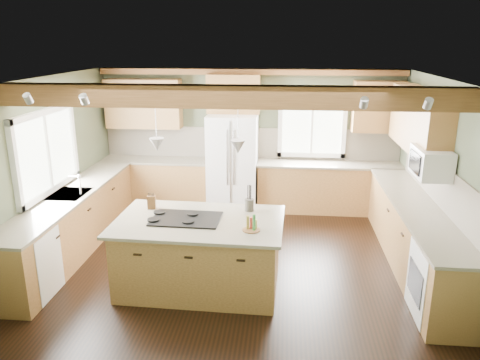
# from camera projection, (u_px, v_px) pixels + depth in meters

# --- Properties ---
(floor) EXTENTS (5.60, 5.60, 0.00)m
(floor) POSITION_uv_depth(u_px,v_px,m) (237.00, 259.00, 6.89)
(floor) COLOR black
(floor) RESTS_ON ground
(ceiling) EXTENTS (5.60, 5.60, 0.00)m
(ceiling) POSITION_uv_depth(u_px,v_px,m) (237.00, 79.00, 6.13)
(ceiling) COLOR silver
(ceiling) RESTS_ON wall_back
(wall_back) EXTENTS (5.60, 0.00, 5.60)m
(wall_back) POSITION_uv_depth(u_px,v_px,m) (250.00, 138.00, 8.89)
(wall_back) COLOR #414833
(wall_back) RESTS_ON ground
(wall_left) EXTENTS (0.00, 5.00, 5.00)m
(wall_left) POSITION_uv_depth(u_px,v_px,m) (45.00, 169.00, 6.77)
(wall_left) COLOR #414833
(wall_left) RESTS_ON ground
(wall_right) EXTENTS (0.00, 5.00, 5.00)m
(wall_right) POSITION_uv_depth(u_px,v_px,m) (445.00, 180.00, 6.25)
(wall_right) COLOR #414833
(wall_right) RESTS_ON ground
(ceiling_beam) EXTENTS (5.55, 0.26, 0.26)m
(ceiling_beam) POSITION_uv_depth(u_px,v_px,m) (230.00, 97.00, 5.41)
(ceiling_beam) COLOR #533317
(ceiling_beam) RESTS_ON ceiling
(soffit_trim) EXTENTS (5.55, 0.20, 0.10)m
(soffit_trim) POSITION_uv_depth(u_px,v_px,m) (250.00, 72.00, 8.44)
(soffit_trim) COLOR #533317
(soffit_trim) RESTS_ON ceiling
(backsplash_back) EXTENTS (5.58, 0.03, 0.58)m
(backsplash_back) POSITION_uv_depth(u_px,v_px,m) (250.00, 143.00, 8.91)
(backsplash_back) COLOR brown
(backsplash_back) RESTS_ON wall_back
(backsplash_right) EXTENTS (0.03, 3.70, 0.58)m
(backsplash_right) POSITION_uv_depth(u_px,v_px,m) (442.00, 185.00, 6.33)
(backsplash_right) COLOR brown
(backsplash_right) RESTS_ON wall_right
(base_cab_back_left) EXTENTS (2.02, 0.60, 0.88)m
(base_cab_back_left) POSITION_uv_depth(u_px,v_px,m) (157.00, 183.00, 9.02)
(base_cab_back_left) COLOR brown
(base_cab_back_left) RESTS_ON floor
(counter_back_left) EXTENTS (2.06, 0.64, 0.04)m
(counter_back_left) POSITION_uv_depth(u_px,v_px,m) (155.00, 160.00, 8.89)
(counter_back_left) COLOR brown
(counter_back_left) RESTS_ON base_cab_back_left
(base_cab_back_right) EXTENTS (2.62, 0.60, 0.88)m
(base_cab_back_right) POSITION_uv_depth(u_px,v_px,m) (328.00, 188.00, 8.72)
(base_cab_back_right) COLOR brown
(base_cab_back_right) RESTS_ON floor
(counter_back_right) EXTENTS (2.66, 0.64, 0.04)m
(counter_back_right) POSITION_uv_depth(u_px,v_px,m) (330.00, 164.00, 8.59)
(counter_back_right) COLOR brown
(counter_back_right) RESTS_ON base_cab_back_right
(base_cab_left) EXTENTS (0.60, 3.70, 0.88)m
(base_cab_left) POSITION_uv_depth(u_px,v_px,m) (73.00, 224.00, 7.04)
(base_cab_left) COLOR brown
(base_cab_left) RESTS_ON floor
(counter_left) EXTENTS (0.64, 3.74, 0.04)m
(counter_left) POSITION_uv_depth(u_px,v_px,m) (69.00, 195.00, 6.91)
(counter_left) COLOR brown
(counter_left) RESTS_ON base_cab_left
(base_cab_right) EXTENTS (0.60, 3.70, 0.88)m
(base_cab_right) POSITION_uv_depth(u_px,v_px,m) (414.00, 237.00, 6.58)
(base_cab_right) COLOR brown
(base_cab_right) RESTS_ON floor
(counter_right) EXTENTS (0.64, 3.74, 0.04)m
(counter_right) POSITION_uv_depth(u_px,v_px,m) (417.00, 206.00, 6.44)
(counter_right) COLOR brown
(counter_right) RESTS_ON base_cab_right
(upper_cab_back_left) EXTENTS (1.40, 0.35, 0.90)m
(upper_cab_back_left) POSITION_uv_depth(u_px,v_px,m) (144.00, 104.00, 8.72)
(upper_cab_back_left) COLOR brown
(upper_cab_back_left) RESTS_ON wall_back
(upper_cab_over_fridge) EXTENTS (0.96, 0.35, 0.70)m
(upper_cab_over_fridge) POSITION_uv_depth(u_px,v_px,m) (234.00, 94.00, 8.51)
(upper_cab_over_fridge) COLOR brown
(upper_cab_over_fridge) RESTS_ON wall_back
(upper_cab_right) EXTENTS (0.35, 2.20, 0.90)m
(upper_cab_right) POSITION_uv_depth(u_px,v_px,m) (419.00, 120.00, 6.94)
(upper_cab_right) COLOR brown
(upper_cab_right) RESTS_ON wall_right
(upper_cab_back_corner) EXTENTS (0.90, 0.35, 0.90)m
(upper_cab_back_corner) POSITION_uv_depth(u_px,v_px,m) (378.00, 107.00, 8.33)
(upper_cab_back_corner) COLOR brown
(upper_cab_back_corner) RESTS_ON wall_back
(window_left) EXTENTS (0.04, 1.60, 1.05)m
(window_left) POSITION_uv_depth(u_px,v_px,m) (46.00, 152.00, 6.74)
(window_left) COLOR white
(window_left) RESTS_ON wall_left
(window_back) EXTENTS (1.10, 0.04, 1.00)m
(window_back) POSITION_uv_depth(u_px,v_px,m) (312.00, 126.00, 8.70)
(window_back) COLOR white
(window_back) RESTS_ON wall_back
(sink) EXTENTS (0.50, 0.65, 0.03)m
(sink) POSITION_uv_depth(u_px,v_px,m) (69.00, 195.00, 6.90)
(sink) COLOR #262628
(sink) RESTS_ON counter_left
(faucet) EXTENTS (0.02, 0.02, 0.28)m
(faucet) POSITION_uv_depth(u_px,v_px,m) (80.00, 186.00, 6.85)
(faucet) COLOR #B2B2B7
(faucet) RESTS_ON sink
(dishwasher) EXTENTS (0.60, 0.60, 0.84)m
(dishwasher) POSITION_uv_depth(u_px,v_px,m) (28.00, 264.00, 5.80)
(dishwasher) COLOR white
(dishwasher) RESTS_ON floor
(oven) EXTENTS (0.60, 0.72, 0.84)m
(oven) POSITION_uv_depth(u_px,v_px,m) (442.00, 283.00, 5.34)
(oven) COLOR white
(oven) RESTS_ON floor
(microwave) EXTENTS (0.40, 0.70, 0.38)m
(microwave) POSITION_uv_depth(u_px,v_px,m) (431.00, 162.00, 6.15)
(microwave) COLOR white
(microwave) RESTS_ON wall_right
(pendant_left) EXTENTS (0.18, 0.18, 0.16)m
(pendant_left) POSITION_uv_depth(u_px,v_px,m) (157.00, 145.00, 5.68)
(pendant_left) COLOR #B2B2B7
(pendant_left) RESTS_ON ceiling
(pendant_right) EXTENTS (0.18, 0.18, 0.16)m
(pendant_right) POSITION_uv_depth(u_px,v_px,m) (238.00, 147.00, 5.56)
(pendant_right) COLOR #B2B2B7
(pendant_right) RESTS_ON ceiling
(refrigerator) EXTENTS (0.90, 0.74, 1.80)m
(refrigerator) POSITION_uv_depth(u_px,v_px,m) (233.00, 163.00, 8.67)
(refrigerator) COLOR silver
(refrigerator) RESTS_ON floor
(island) EXTENTS (2.02, 1.27, 0.88)m
(island) POSITION_uv_depth(u_px,v_px,m) (200.00, 255.00, 6.04)
(island) COLOR olive
(island) RESTS_ON floor
(island_top) EXTENTS (2.16, 1.40, 0.04)m
(island_top) POSITION_uv_depth(u_px,v_px,m) (199.00, 221.00, 5.90)
(island_top) COLOR brown
(island_top) RESTS_ON island
(cooktop) EXTENTS (0.88, 0.60, 0.02)m
(cooktop) POSITION_uv_depth(u_px,v_px,m) (186.00, 219.00, 5.91)
(cooktop) COLOR black
(cooktop) RESTS_ON island_top
(knife_block) EXTENTS (0.12, 0.09, 0.18)m
(knife_block) POSITION_uv_depth(u_px,v_px,m) (152.00, 202.00, 6.27)
(knife_block) COLOR brown
(knife_block) RESTS_ON island_top
(utensil_crock) EXTENTS (0.14, 0.14, 0.16)m
(utensil_crock) POSITION_uv_depth(u_px,v_px,m) (249.00, 205.00, 6.20)
(utensil_crock) COLOR #463C38
(utensil_crock) RESTS_ON island_top
(bottle_tray) EXTENTS (0.24, 0.24, 0.20)m
(bottle_tray) POSITION_uv_depth(u_px,v_px,m) (251.00, 223.00, 5.55)
(bottle_tray) COLOR brown
(bottle_tray) RESTS_ON island_top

